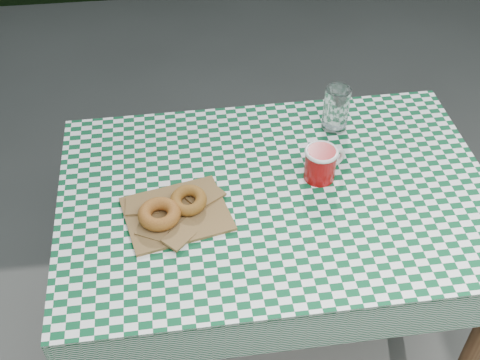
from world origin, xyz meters
name	(u,v)px	position (x,y,z in m)	size (l,w,h in m)	color
table	(272,275)	(0.00, 0.11, 0.38)	(1.21, 0.81, 0.75)	brown
tablecloth	(277,193)	(0.00, 0.11, 0.75)	(1.23, 0.83, 0.01)	#0B4726
paper_bag	(177,213)	(-0.29, 0.05, 0.76)	(0.27, 0.22, 0.01)	brown
bagel_front	(159,214)	(-0.33, 0.03, 0.79)	(0.12, 0.12, 0.04)	#9F6820
bagel_back	(188,200)	(-0.25, 0.07, 0.79)	(0.10, 0.10, 0.03)	#8A5D1C
coffee_mug	(320,164)	(0.13, 0.15, 0.81)	(0.18, 0.18, 0.10)	#95090A
drinking_glass	(336,109)	(0.23, 0.38, 0.83)	(0.08, 0.08, 0.14)	white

